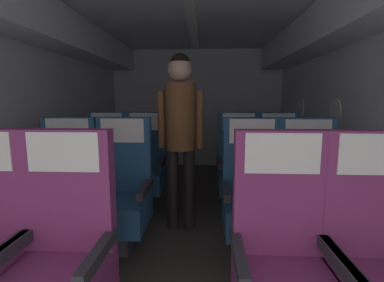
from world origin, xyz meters
The scene contains 14 objects.
ground centered at (0.00, 2.73, -0.01)m, with size 3.38×5.86×0.02m, color #3D3833.
fuselage_shell centered at (0.00, 2.97, 1.59)m, with size 3.26×5.51×2.21m.
seat_a_left_aisle centered at (-0.54, 1.45, 0.47)m, with size 0.49×0.50×1.11m.
seat_a_right_aisle centered at (0.98, 1.47, 0.47)m, with size 0.49×0.50×1.11m.
seat_a_right_window centered at (0.54, 1.47, 0.47)m, with size 0.49×0.50×1.11m.
seat_b_left_window centered at (-0.99, 2.39, 0.47)m, with size 0.49×0.50×1.11m.
seat_b_left_aisle centered at (-0.53, 2.41, 0.47)m, with size 0.49×0.50×1.11m.
seat_b_right_aisle centered at (0.99, 2.39, 0.47)m, with size 0.49×0.50×1.11m.
seat_b_right_window centered at (0.54, 2.40, 0.47)m, with size 0.49×0.50×1.11m.
seat_c_left_window centered at (-1.00, 3.34, 0.47)m, with size 0.49×0.50×1.11m.
seat_c_left_aisle centered at (-0.54, 3.34, 0.47)m, with size 0.49×0.50×1.11m.
seat_c_right_aisle centered at (0.99, 3.32, 0.47)m, with size 0.49×0.50×1.11m.
seat_c_right_window centered at (0.54, 3.34, 0.47)m, with size 0.49×0.50×1.11m.
flight_attendant centered at (-0.07, 2.81, 1.03)m, with size 0.43×0.28×1.66m.
Camera 1 is at (0.16, 0.22, 1.26)m, focal length 26.13 mm.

